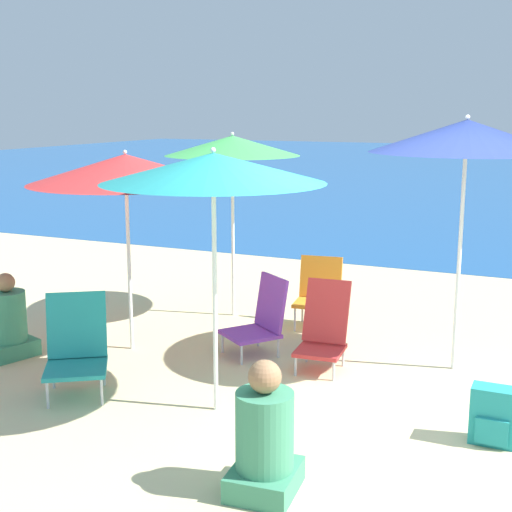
# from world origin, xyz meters

# --- Properties ---
(ground_plane) EXTENTS (60.00, 60.00, 0.00)m
(ground_plane) POSITION_xyz_m (0.00, 0.00, 0.00)
(ground_plane) COLOR beige
(beach_umbrella_green) EXTENTS (1.53, 1.53, 2.12)m
(beach_umbrella_green) POSITION_xyz_m (-2.46, 2.07, 1.97)
(beach_umbrella_green) COLOR white
(beach_umbrella_green) RESTS_ON ground
(beach_umbrella_navy) EXTENTS (1.71, 1.71, 2.33)m
(beach_umbrella_navy) POSITION_xyz_m (0.18, 1.33, 2.14)
(beach_umbrella_navy) COLOR white
(beach_umbrella_navy) RESTS_ON ground
(beach_umbrella_teal) EXTENTS (1.72, 1.72, 2.09)m
(beach_umbrella_teal) POSITION_xyz_m (-1.41, -0.40, 1.94)
(beach_umbrella_teal) COLOR white
(beach_umbrella_teal) RESTS_ON ground
(beach_umbrella_red) EXTENTS (1.88, 1.88, 1.99)m
(beach_umbrella_red) POSITION_xyz_m (-2.87, 0.58, 1.81)
(beach_umbrella_red) COLOR white
(beach_umbrella_red) RESTS_ON ground
(beach_chair_orange) EXTENTS (0.53, 0.56, 0.76)m
(beach_chair_orange) POSITION_xyz_m (-1.42, 2.11, 0.40)
(beach_chair_orange) COLOR silver
(beach_chair_orange) RESTS_ON ground
(beach_chair_purple) EXTENTS (0.70, 0.71, 0.77)m
(beach_chair_purple) POSITION_xyz_m (-1.63, 0.98, 0.36)
(beach_chair_purple) COLOR silver
(beach_chair_purple) RESTS_ON ground
(beach_chair_teal) EXTENTS (0.74, 0.77, 0.83)m
(beach_chair_teal) POSITION_xyz_m (-2.67, -0.54, 0.40)
(beach_chair_teal) COLOR silver
(beach_chair_teal) RESTS_ON ground
(beach_chair_red) EXTENTS (0.46, 0.61, 0.80)m
(beach_chair_red) POSITION_xyz_m (-0.94, 0.88, 0.37)
(beach_chair_red) COLOR silver
(beach_chair_red) RESTS_ON ground
(person_seated_near) EXTENTS (0.44, 0.51, 0.87)m
(person_seated_near) POSITION_xyz_m (-0.56, -1.40, 0.35)
(person_seated_near) COLOR #3F8C66
(person_seated_near) RESTS_ON ground
(person_seated_far) EXTENTS (0.51, 0.56, 0.83)m
(person_seated_far) POSITION_xyz_m (-3.83, -0.10, 0.33)
(person_seated_far) COLOR #3F8C66
(person_seated_far) RESTS_ON ground
(backpack_teal) EXTENTS (0.33, 0.21, 0.42)m
(backpack_teal) POSITION_xyz_m (0.69, -0.11, 0.21)
(backpack_teal) COLOR teal
(backpack_teal) RESTS_ON ground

